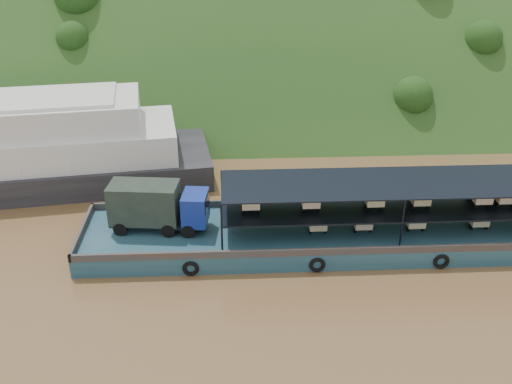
{
  "coord_description": "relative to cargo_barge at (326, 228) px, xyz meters",
  "views": [
    {
      "loc": [
        -3.75,
        -32.15,
        20.94
      ],
      "look_at": [
        -2.0,
        3.0,
        3.2
      ],
      "focal_mm": 40.0,
      "sensor_mm": 36.0,
      "label": 1
    }
  ],
  "objects": [
    {
      "name": "ground",
      "position": [
        -2.75,
        -1.35,
        -1.13
      ],
      "size": [
        160.0,
        160.0,
        0.0
      ],
      "primitive_type": "plane",
      "color": "brown",
      "rests_on": "ground"
    },
    {
      "name": "hillside",
      "position": [
        -2.75,
        34.65,
        -1.13
      ],
      "size": [
        140.0,
        39.6,
        39.6
      ],
      "primitive_type": "cube",
      "rotation": [
        0.79,
        0.0,
        0.0
      ],
      "color": "#183613",
      "rests_on": "ground"
    },
    {
      "name": "cargo_barge",
      "position": [
        0.0,
        0.0,
        0.0
      ],
      "size": [
        35.0,
        7.18,
        4.54
      ],
      "color": "#163A4E",
      "rests_on": "ground"
    }
  ]
}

